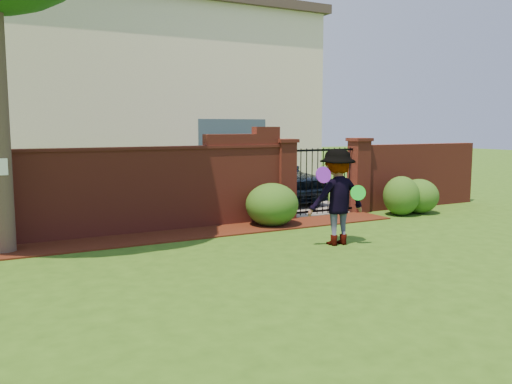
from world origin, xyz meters
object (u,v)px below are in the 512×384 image
man (338,197)px  frisbee_purple (323,175)px  car (270,176)px  frisbee_green (358,193)px

man → frisbee_purple: man is taller
car → man: (-1.78, -5.56, 0.14)m
man → frisbee_purple: size_ratio=5.98×
car → frisbee_purple: 6.11m
car → frisbee_purple: bearing=-115.5°
man → frisbee_purple: bearing=19.9°
frisbee_purple → frisbee_green: (0.66, -0.16, -0.34)m
car → man: size_ratio=2.48×
car → frisbee_purple: size_ratio=14.80×
car → frisbee_green: bearing=-109.1°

